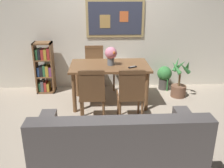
# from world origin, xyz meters

# --- Properties ---
(ground_plane) EXTENTS (12.00, 12.00, 0.00)m
(ground_plane) POSITION_xyz_m (0.00, 0.00, 0.00)
(ground_plane) COLOR tan
(wall_back_with_painting) EXTENTS (5.20, 0.14, 2.60)m
(wall_back_with_painting) POSITION_xyz_m (0.00, 1.43, 1.30)
(wall_back_with_painting) COLOR silver
(wall_back_with_painting) RESTS_ON ground_plane
(dining_table) EXTENTS (1.40, 0.86, 0.74)m
(dining_table) POSITION_xyz_m (-0.09, 0.51, 0.64)
(dining_table) COLOR brown
(dining_table) RESTS_ON ground_plane
(dining_chair_near_right) EXTENTS (0.40, 0.41, 0.91)m
(dining_chair_near_right) POSITION_xyz_m (0.20, -0.28, 0.54)
(dining_chair_near_right) COLOR brown
(dining_chair_near_right) RESTS_ON ground_plane
(dining_chair_far_left) EXTENTS (0.40, 0.41, 0.91)m
(dining_chair_far_left) POSITION_xyz_m (-0.38, 1.30, 0.54)
(dining_chair_far_left) COLOR brown
(dining_chair_far_left) RESTS_ON ground_plane
(dining_chair_far_right) EXTENTS (0.40, 0.41, 0.91)m
(dining_chair_far_right) POSITION_xyz_m (0.20, 1.35, 0.54)
(dining_chair_far_right) COLOR brown
(dining_chair_far_right) RESTS_ON ground_plane
(dining_chair_near_left) EXTENTS (0.40, 0.41, 0.91)m
(dining_chair_near_left) POSITION_xyz_m (-0.39, -0.26, 0.54)
(dining_chair_near_left) COLOR brown
(dining_chair_near_left) RESTS_ON ground_plane
(leather_couch) EXTENTS (1.80, 0.84, 0.84)m
(leather_couch) POSITION_xyz_m (-0.09, -1.44, 0.31)
(leather_couch) COLOR #514C4C
(leather_couch) RESTS_ON ground_plane
(bookshelf) EXTENTS (0.36, 0.28, 1.04)m
(bookshelf) POSITION_xyz_m (-1.38, 1.14, 0.51)
(bookshelf) COLOR brown
(bookshelf) RESTS_ON ground_plane
(potted_ivy) EXTENTS (0.30, 0.30, 0.53)m
(potted_ivy) POSITION_xyz_m (1.10, 1.15, 0.28)
(potted_ivy) COLOR #4C4742
(potted_ivy) RESTS_ON ground_plane
(potted_palm) EXTENTS (0.40, 0.37, 0.79)m
(potted_palm) POSITION_xyz_m (1.29, 0.73, 0.28)
(potted_palm) COLOR brown
(potted_palm) RESTS_ON ground_plane
(flower_vase) EXTENTS (0.21, 0.21, 0.32)m
(flower_vase) POSITION_xyz_m (-0.06, 0.49, 0.93)
(flower_vase) COLOR slate
(flower_vase) RESTS_ON dining_table
(tv_remote) EXTENTS (0.16, 0.11, 0.02)m
(tv_remote) POSITION_xyz_m (0.30, 0.31, 0.75)
(tv_remote) COLOR black
(tv_remote) RESTS_ON dining_table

